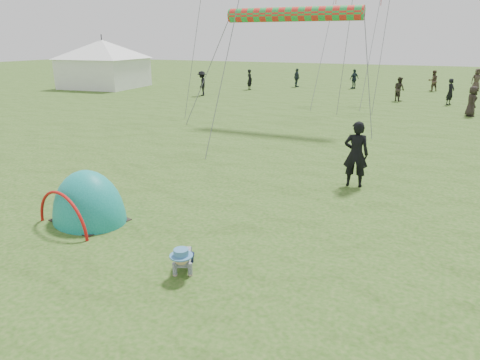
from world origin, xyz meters
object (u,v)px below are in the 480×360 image
at_px(popup_tent, 90,220).
at_px(event_marquee, 104,62).
at_px(standing_adult, 356,154).
at_px(crawling_toddler, 183,258).

distance_m(popup_tent, event_marquee, 30.14).
distance_m(standing_adult, event_marquee, 30.43).
bearing_deg(standing_adult, crawling_toddler, 66.95).
height_order(crawling_toddler, popup_tent, popup_tent).
bearing_deg(crawling_toddler, event_marquee, 108.39).
bearing_deg(standing_adult, popup_tent, 38.85).
height_order(standing_adult, event_marquee, event_marquee).
xyz_separation_m(standing_adult, event_marquee, (-24.53, 17.97, 1.19)).
xyz_separation_m(crawling_toddler, popup_tent, (-3.20, 1.10, -0.29)).
bearing_deg(event_marquee, crawling_toddler, -52.62).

